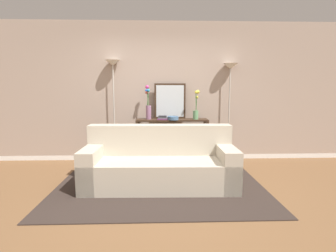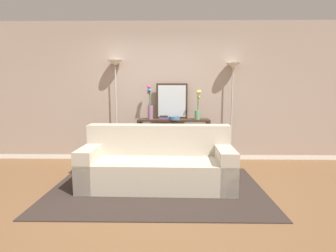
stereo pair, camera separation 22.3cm
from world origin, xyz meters
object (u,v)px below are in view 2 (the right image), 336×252
book_row_under_console (157,159)px  book_stack (164,118)px  vase_tall_flowers (150,107)px  fruit_bowl (174,118)px  floor_lamp_left (116,83)px  floor_lamp_right (232,85)px  wall_mirror (172,101)px  vase_short_flowers (198,109)px  couch (158,165)px  console_table (174,133)px

book_row_under_console → book_stack: bearing=-27.9°
vase_tall_flowers → book_stack: 0.36m
fruit_bowl → book_stack: 0.20m
vase_tall_flowers → book_row_under_console: (0.12, -0.03, -1.03)m
floor_lamp_left → vase_tall_flowers: size_ratio=3.03×
floor_lamp_right → wall_mirror: 1.21m
wall_mirror → fruit_bowl: 0.40m
vase_short_flowers → book_row_under_console: (-0.79, 0.03, -1.00)m
couch → console_table: couch is taller
couch → floor_lamp_left: 2.03m
book_stack → couch: bearing=-93.0°
book_stack → floor_lamp_right: bearing=7.8°
fruit_bowl → book_row_under_console: 0.90m
floor_lamp_right → fruit_bowl: floor_lamp_right is taller
fruit_bowl → book_row_under_console: (-0.35, 0.10, -0.83)m
floor_lamp_left → book_row_under_console: (0.79, -0.10, -1.49)m
vase_tall_flowers → vase_short_flowers: bearing=-3.5°
couch → wall_mirror: wall_mirror is taller
vase_tall_flowers → floor_lamp_left: bearing=174.2°
fruit_bowl → book_row_under_console: bearing=163.5°
couch → book_stack: 1.31m
wall_mirror → console_table: bearing=-76.4°
vase_tall_flowers → fruit_bowl: bearing=-15.8°
couch → floor_lamp_right: bearing=44.6°
console_table → fruit_bowl: (0.01, -0.10, 0.30)m
floor_lamp_left → wall_mirror: (1.09, 0.04, -0.35)m
couch → vase_short_flowers: vase_short_flowers is taller
floor_lamp_right → console_table: bearing=-175.0°
floor_lamp_left → vase_tall_flowers: floor_lamp_left is taller
vase_short_flowers → couch: bearing=-119.7°
book_stack → wall_mirror: bearing=56.1°
console_table → floor_lamp_left: size_ratio=0.70×
wall_mirror → vase_tall_flowers: 0.45m
wall_mirror → floor_lamp_left: bearing=-177.8°
console_table → fruit_bowl: 0.32m
floor_lamp_right → vase_short_flowers: floor_lamp_right is taller
console_table → wall_mirror: bearing=103.6°
vase_short_flowers → book_row_under_console: 1.27m
console_table → book_row_under_console: bearing=-180.0°
couch → fruit_bowl: bearing=77.5°
couch → wall_mirror: size_ratio=3.21×
vase_tall_flowers → wall_mirror: bearing=14.6°
book_row_under_console → wall_mirror: bearing=25.1°
couch → vase_tall_flowers: (-0.21, 1.29, 0.77)m
vase_short_flowers → book_stack: 0.66m
console_table → vase_short_flowers: bearing=-3.2°
vase_short_flowers → vase_tall_flowers: bearing=176.5°
book_row_under_console → couch: bearing=-85.9°
book_stack → book_row_under_console: bearing=152.1°
console_table → floor_lamp_right: bearing=5.0°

